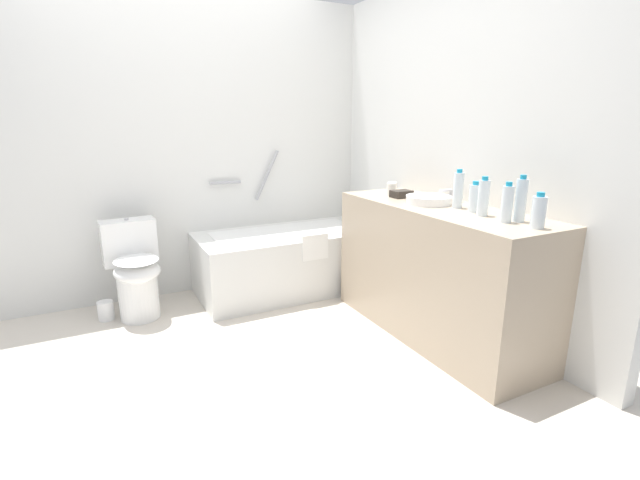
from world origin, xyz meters
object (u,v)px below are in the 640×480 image
(water_bottle_2, at_px, (483,198))
(water_bottle_5, at_px, (507,204))
(bathtub, at_px, (288,259))
(water_bottle_4, at_px, (521,200))
(water_bottle_3, at_px, (458,190))
(sink_faucet, at_px, (449,196))
(water_bottle_0, at_px, (475,198))
(sink_basin, at_px, (429,200))
(toilet, at_px, (135,271))
(toilet_paper_roll, at_px, (106,311))
(drinking_glass_1, at_px, (391,189))
(amenity_basket, at_px, (401,194))
(drinking_glass_0, at_px, (392,187))
(water_bottle_1, at_px, (539,212))

(water_bottle_2, distance_m, water_bottle_5, 0.19)
(bathtub, relative_size, water_bottle_4, 5.87)
(water_bottle_3, bearing_deg, sink_faucet, 59.52)
(water_bottle_0, height_order, water_bottle_2, water_bottle_2)
(water_bottle_2, xyz_separation_m, water_bottle_4, (0.05, -0.21, 0.01))
(water_bottle_0, xyz_separation_m, water_bottle_2, (-0.04, -0.10, 0.02))
(sink_basin, relative_size, water_bottle_5, 1.36)
(water_bottle_3, bearing_deg, toilet, 144.19)
(water_bottle_0, relative_size, toilet_paper_roll, 1.32)
(water_bottle_2, height_order, drinking_glass_1, water_bottle_2)
(bathtub, height_order, water_bottle_3, bathtub)
(water_bottle_0, height_order, amenity_basket, water_bottle_0)
(toilet, relative_size, water_bottle_0, 3.87)
(sink_basin, relative_size, water_bottle_0, 1.60)
(sink_basin, relative_size, drinking_glass_0, 3.68)
(drinking_glass_0, height_order, amenity_basket, drinking_glass_0)
(sink_basin, xyz_separation_m, sink_faucet, (0.18, 0.00, 0.01))
(water_bottle_2, xyz_separation_m, drinking_glass_0, (0.04, 0.92, -0.06))
(sink_basin, height_order, water_bottle_3, water_bottle_3)
(water_bottle_0, bearing_deg, toilet, 141.18)
(drinking_glass_1, bearing_deg, water_bottle_4, -86.30)
(water_bottle_0, height_order, drinking_glass_0, water_bottle_0)
(water_bottle_0, relative_size, water_bottle_5, 0.85)
(toilet, height_order, amenity_basket, amenity_basket)
(sink_basin, bearing_deg, amenity_basket, 91.78)
(water_bottle_1, xyz_separation_m, water_bottle_5, (-0.03, 0.17, 0.02))
(sink_basin, height_order, water_bottle_1, water_bottle_1)
(bathtub, height_order, drinking_glass_0, bathtub)
(water_bottle_1, distance_m, drinking_glass_1, 1.21)
(water_bottle_2, distance_m, drinking_glass_1, 0.86)
(water_bottle_5, bearing_deg, amenity_basket, 90.46)
(water_bottle_2, height_order, amenity_basket, water_bottle_2)
(toilet, xyz_separation_m, water_bottle_0, (1.79, -1.44, 0.61))
(bathtub, distance_m, toilet, 1.19)
(drinking_glass_1, xyz_separation_m, toilet_paper_roll, (-1.96, 0.71, -0.85))
(toilet_paper_roll, bearing_deg, amenity_basket, -23.72)
(water_bottle_4, distance_m, drinking_glass_0, 1.13)
(water_bottle_2, bearing_deg, bathtub, 110.22)
(sink_basin, relative_size, toilet_paper_roll, 2.11)
(water_bottle_2, bearing_deg, water_bottle_0, 69.58)
(water_bottle_3, relative_size, water_bottle_5, 1.11)
(water_bottle_1, bearing_deg, water_bottle_4, 73.47)
(amenity_basket, bearing_deg, sink_faucet, -56.54)
(sink_basin, height_order, water_bottle_5, water_bottle_5)
(toilet, xyz_separation_m, drinking_glass_0, (1.79, -0.62, 0.56))
(water_bottle_5, bearing_deg, sink_faucet, 74.03)
(bathtub, distance_m, drinking_glass_1, 1.08)
(sink_faucet, xyz_separation_m, drinking_glass_0, (-0.11, 0.49, 0.00))
(toilet, distance_m, water_bottle_2, 2.41)
(water_bottle_4, bearing_deg, amenity_basket, 95.24)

